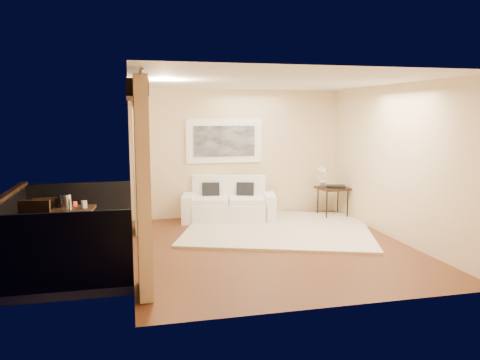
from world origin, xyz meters
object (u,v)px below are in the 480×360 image
object	(u,v)px
side_table	(333,190)
orchid	(322,176)
balcony_chair_near	(33,231)
ice_bucket	(66,201)
balcony_chair_far	(47,220)
bistro_table	(73,213)
sofa	(229,205)

from	to	relation	value
side_table	orchid	size ratio (longest dim) A/B	1.45
balcony_chair_near	ice_bucket	world-z (taller)	balcony_chair_near
balcony_chair_far	ice_bucket	xyz separation A→B (m)	(0.32, -0.10, 0.32)
bistro_table	orchid	bearing A→B (deg)	18.89
balcony_chair_far	ice_bucket	bearing A→B (deg)	154.17
bistro_table	balcony_chair_near	bearing A→B (deg)	-119.83
sofa	orchid	bearing A→B (deg)	10.73
side_table	balcony_chair_near	distance (m)	5.97
balcony_chair_far	bistro_table	bearing A→B (deg)	141.63
orchid	bistro_table	distance (m)	5.19
balcony_chair_far	sofa	bearing A→B (deg)	-164.34
orchid	balcony_chair_near	size ratio (longest dim) A/B	0.46
bistro_table	ice_bucket	xyz separation A→B (m)	(-0.11, 0.15, 0.18)
ice_bucket	balcony_chair_far	bearing A→B (deg)	162.66
balcony_chair_near	sofa	bearing A→B (deg)	47.48
bistro_table	ice_bucket	distance (m)	0.26
side_table	bistro_table	xyz separation A→B (m)	(-5.08, -1.51, 0.06)
ice_bucket	orchid	bearing A→B (deg)	16.95
balcony_chair_far	balcony_chair_near	bearing A→B (deg)	80.93
sofa	orchid	size ratio (longest dim) A/B	4.38
sofa	ice_bucket	xyz separation A→B (m)	(-2.98, -1.57, 0.51)
orchid	ice_bucket	xyz separation A→B (m)	(-5.02, -1.53, -0.04)
orchid	bistro_table	xyz separation A→B (m)	(-4.91, -1.68, -0.22)
bistro_table	balcony_chair_far	world-z (taller)	balcony_chair_far
side_table	balcony_chair_near	xyz separation A→B (m)	(-5.52, -2.28, -0.00)
orchid	bistro_table	size ratio (longest dim) A/B	0.63
sofa	ice_bucket	bearing A→B (deg)	-140.11
orchid	balcony_chair_far	xyz separation A→B (m)	(-5.34, -1.43, -0.36)
orchid	ice_bucket	distance (m)	5.25
side_table	orchid	distance (m)	0.37
sofa	bistro_table	world-z (taller)	sofa
side_table	orchid	bearing A→B (deg)	135.13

